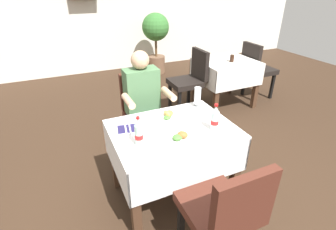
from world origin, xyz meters
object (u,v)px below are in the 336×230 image
Objects in this scene: background_chair_right at (257,67)px; seated_diner_far at (144,103)px; cola_bottle_secondary at (215,119)px; chair_near_camera_side at (224,211)px; chair_far_diner_seat at (144,111)px; plate_near_camera at (183,138)px; cola_bottle_primary at (139,133)px; plate_far_diner at (167,116)px; background_chair_left at (190,78)px; potted_plant_corner at (156,36)px; napkin_cutlery_set at (128,128)px; beer_glass_left at (197,97)px; background_dining_table at (225,72)px; background_table_tumbler at (232,58)px; main_dining_table at (173,146)px.

seated_diner_far is at bearing -159.75° from background_chair_right.
chair_near_camera_side is at bearing -116.66° from cola_bottle_secondary.
chair_far_diner_seat is 1.00m from plate_near_camera.
cola_bottle_primary is at bearing -110.68° from chair_far_diner_seat.
chair_far_diner_seat is 0.64m from plate_far_diner.
cola_bottle_primary is (-0.32, -0.80, 0.15)m from seated_diner_far.
background_chair_left is (1.05, 0.86, -0.16)m from seated_diner_far.
cola_bottle_primary is 4.01m from potted_plant_corner.
cola_bottle_primary is 0.26× the size of background_chair_right.
chair_far_diner_seat reaches higher than napkin_cutlery_set.
background_chair_left reaches higher than plate_near_camera.
plate_near_camera is at bearing -175.50° from cola_bottle_secondary.
beer_glass_left is at bearing 14.83° from plate_far_diner.
background_dining_table is 0.68× the size of potted_plant_corner.
background_chair_right reaches higher than background_table_tumbler.
cola_bottle_secondary is 2.12m from background_table_tumbler.
cola_bottle_primary reaches higher than main_dining_table.
beer_glass_left is (0.40, -0.50, 0.30)m from chair_far_diner_seat.
plate_far_diner is at bearing 84.64° from plate_near_camera.
background_table_tumbler is (1.38, 1.61, -0.05)m from cola_bottle_secondary.
cola_bottle_primary reaches higher than beer_glass_left.
napkin_cutlery_set is 0.22× the size of background_dining_table.
background_table_tumbler is at bearing 41.98° from beer_glass_left.
chair_far_diner_seat is at bearing 128.69° from beer_glass_left.
chair_near_camera_side is at bearing -90.00° from main_dining_table.
chair_far_diner_seat reaches higher than plate_near_camera.
seated_diner_far is 0.87m from cola_bottle_primary.
chair_near_camera_side is 3.77× the size of plate_near_camera.
potted_plant_corner is at bearing 117.48° from background_chair_right.
beer_glass_left is (0.43, -0.39, 0.14)m from seated_diner_far.
napkin_cutlery_set is (-0.76, -0.14, -0.10)m from beer_glass_left.
seated_diner_far is at bearing -140.46° from background_chair_left.
plate_near_camera reaches higher than napkin_cutlery_set.
plate_near_camera is 3.95m from potted_plant_corner.
beer_glass_left is 3.38m from potted_plant_corner.
plate_far_diner is at bearing -86.94° from chair_far_diner_seat.
chair_far_diner_seat is at bearing -155.64° from background_dining_table.
cola_bottle_secondary is 1.87m from background_chair_left.
cola_bottle_secondary is at bearing -104.40° from potted_plant_corner.
plate_near_camera is 0.27× the size of background_chair_right.
chair_near_camera_side is at bearing -62.49° from cola_bottle_primary.
main_dining_table is 0.82× the size of potted_plant_corner.
chair_near_camera_side is 0.75m from cola_bottle_secondary.
plate_near_camera is 0.38m from plate_far_diner.
plate_far_diner is 0.28× the size of background_dining_table.
plate_far_diner is (0.03, 0.97, 0.22)m from chair_near_camera_side.
background_chair_right reaches higher than main_dining_table.
chair_far_diner_seat is at bearing 90.00° from main_dining_table.
main_dining_table is 0.43m from napkin_cutlery_set.
seated_diner_far is 4.90× the size of plate_near_camera.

